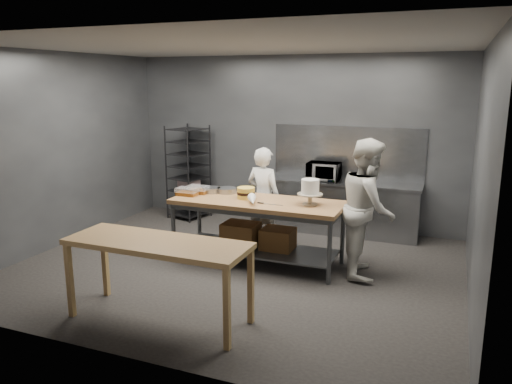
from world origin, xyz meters
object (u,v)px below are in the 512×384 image
work_table (257,224)px  microwave (324,171)px  near_counter (157,249)px  frosted_cake_stand (310,189)px  chef_behind (264,198)px  chef_right (368,208)px  layer_cake (246,193)px  speed_rack (189,173)px

work_table → microwave: bearing=75.4°
work_table → near_counter: size_ratio=1.20×
near_counter → frosted_cake_stand: (1.10, 2.04, 0.33)m
chef_behind → chef_right: size_ratio=0.86×
chef_behind → microwave: 1.37m
layer_cake → speed_rack: bearing=137.7°
microwave → frosted_cake_stand: 1.88m
speed_rack → chef_right: chef_right is taller
speed_rack → microwave: size_ratio=3.23×
near_counter → layer_cake: bearing=85.9°
chef_right → layer_cake: (-1.70, -0.11, 0.08)m
work_table → layer_cake: size_ratio=9.53×
near_counter → frosted_cake_stand: frosted_cake_stand is taller
microwave → speed_rack: bearing=-178.2°
speed_rack → layer_cake: 2.60m
speed_rack → frosted_cake_stand: size_ratio=4.97×
chef_behind → layer_cake: bearing=100.2°
near_counter → layer_cake: (0.15, 2.07, 0.19)m
speed_rack → chef_behind: 2.23m
layer_cake → work_table: bearing=-10.4°
near_counter → speed_rack: (-1.77, 3.81, 0.04)m
chef_behind → layer_cake: chef_behind is taller
speed_rack → frosted_cake_stand: (2.86, -1.77, 0.28)m
chef_behind → frosted_cake_stand: 1.20m
microwave → layer_cake: microwave is taller
speed_rack → layer_cake: speed_rack is taller
work_table → chef_right: (1.52, 0.14, 0.35)m
near_counter → microwave: microwave is taller
near_counter → speed_rack: bearing=114.9°
near_counter → work_table: bearing=80.8°
work_table → chef_right: 1.57m
frosted_cake_stand → layer_cake: size_ratio=1.40×
layer_cake → chef_behind: bearing=88.1°
speed_rack → layer_cake: (1.92, -1.75, 0.14)m
near_counter → chef_behind: (0.17, 2.71, -0.02)m
chef_right → frosted_cake_stand: 0.80m
near_counter → frosted_cake_stand: size_ratio=5.68×
speed_rack → microwave: (2.58, 0.08, 0.19)m
frosted_cake_stand → layer_cake: (-0.95, 0.03, -0.14)m
microwave → chef_right: bearing=-58.9°
work_table → speed_rack: speed_rack is taller
frosted_cake_stand → layer_cake: frosted_cake_stand is taller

